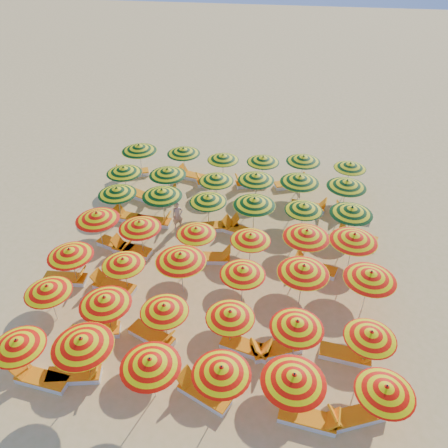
{
  "coord_description": "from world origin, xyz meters",
  "views": [
    {
      "loc": [
        2.26,
        -14.01,
        12.36
      ],
      "look_at": [
        0.0,
        0.5,
        1.6
      ],
      "focal_mm": 35.0,
      "sensor_mm": 36.0,
      "label": 1
    }
  ],
  "objects_px": {
    "lounger_8": "(275,349)",
    "lounger_17": "(154,221)",
    "umbrella_32": "(216,178)",
    "umbrella_35": "(347,184)",
    "lounger_3": "(309,419)",
    "lounger_7": "(247,347)",
    "umbrella_4": "(294,378)",
    "lounger_19": "(240,231)",
    "lounger_28": "(251,183)",
    "umbrella_5": "(386,390)",
    "lounger_11": "(113,286)",
    "lounger_27": "(212,181)",
    "umbrella_16": "(304,269)",
    "lounger_10": "(66,279)",
    "umbrella_23": "(354,237)",
    "lounger_24": "(352,214)",
    "umbrella_3": "(221,370)",
    "umbrella_24": "(117,191)",
    "umbrella_27": "(254,202)",
    "umbrella_41": "(350,166)",
    "lounger_29": "(291,184)",
    "umbrella_15": "(243,271)",
    "lounger_15": "(315,268)",
    "lounger_12": "(117,245)",
    "umbrella_14": "(181,257)",
    "umbrella_2": "(150,362)",
    "lounger_23": "(309,206)",
    "lounger_0": "(41,379)",
    "umbrella_39": "(263,159)",
    "umbrella_26": "(208,199)",
    "umbrella_11": "(371,335)",
    "umbrella_20": "(196,231)",
    "lounger_20": "(357,237)",
    "umbrella_0": "(17,343)",
    "lounger_2": "(203,393)",
    "umbrella_36": "(139,148)",
    "beachgoer_a": "(178,216)",
    "lounger_22": "(161,196)",
    "lounger_26": "(194,176)",
    "umbrella_30": "(124,170)",
    "umbrella_9": "(230,314)",
    "umbrella_31": "(167,172)",
    "umbrella_19": "(140,225)",
    "umbrella_29": "(352,210)",
    "umbrella_28": "(304,207)",
    "umbrella_37": "(183,151)",
    "lounger_5": "(97,331)",
    "umbrella_10": "(297,324)",
    "umbrella_21": "(251,237)",
    "umbrella_17": "(371,276)",
    "umbrella_12": "(70,252)",
    "umbrella_6": "(47,289)",
    "umbrella_1": "(82,342)",
    "umbrella_38": "(223,157)"
  },
  "relations": [
    {
      "from": "umbrella_15",
      "to": "lounger_15",
      "type": "relative_size",
      "value": 1.2
    },
    {
      "from": "umbrella_9",
      "to": "umbrella_39",
      "type": "bearing_deg",
      "value": 89.0
    },
    {
      "from": "umbrella_3",
      "to": "lounger_17",
      "type": "xyz_separation_m",
      "value": [
        -4.67,
        8.7,
        -1.48
      ]
    },
    {
      "from": "lounger_28",
      "to": "lounger_17",
      "type": "bearing_deg",
      "value": 26.83
    },
    {
      "from": "umbrella_19",
      "to": "lounger_19",
      "type": "relative_size",
      "value": 1.04
    },
    {
      "from": "umbrella_23",
      "to": "lounger_24",
      "type": "relative_size",
      "value": 1.19
    },
    {
      "from": "umbrella_11",
      "to": "umbrella_31",
      "type": "relative_size",
      "value": 0.82
    },
    {
      "from": "umbrella_6",
      "to": "umbrella_12",
      "type": "bearing_deg",
      "value": 90.87
    },
    {
      "from": "umbrella_4",
      "to": "lounger_8",
      "type": "relative_size",
      "value": 1.13
    },
    {
      "from": "umbrella_2",
      "to": "umbrella_4",
      "type": "bearing_deg",
      "value": 1.04
    },
    {
      "from": "umbrella_36",
      "to": "lounger_23",
      "type": "bearing_deg",
      "value": -11.24
    },
    {
      "from": "umbrella_1",
      "to": "umbrella_38",
      "type": "distance_m",
      "value": 12.98
    },
    {
      "from": "lounger_11",
      "to": "lounger_27",
      "type": "distance_m",
      "value": 8.94
    },
    {
      "from": "lounger_5",
      "to": "lounger_10",
      "type": "xyz_separation_m",
      "value": [
        -2.26,
        2.36,
        0.0
      ]
    },
    {
      "from": "umbrella_39",
      "to": "lounger_7",
      "type": "relative_size",
      "value": 1.14
    },
    {
      "from": "umbrella_11",
      "to": "umbrella_20",
      "type": "bearing_deg",
      "value": 145.63
    },
    {
      "from": "lounger_3",
      "to": "lounger_7",
      "type": "bearing_deg",
      "value": 139.8
    },
    {
      "from": "umbrella_24",
      "to": "umbrella_26",
      "type": "xyz_separation_m",
      "value": [
        4.28,
        0.1,
        -0.07
      ]
    },
    {
      "from": "umbrella_17",
      "to": "umbrella_12",
      "type": "bearing_deg",
      "value": -178.48
    },
    {
      "from": "lounger_15",
      "to": "lounger_26",
      "type": "bearing_deg",
      "value": -28.37
    },
    {
      "from": "lounger_24",
      "to": "beachgoer_a",
      "type": "distance_m",
      "value": 8.5
    },
    {
      "from": "umbrella_4",
      "to": "lounger_19",
      "type": "bearing_deg",
      "value": 106.53
    },
    {
      "from": "umbrella_10",
      "to": "umbrella_31",
      "type": "xyz_separation_m",
      "value": [
        -6.54,
        8.73,
        0.08
      ]
    },
    {
      "from": "lounger_12",
      "to": "umbrella_14",
      "type": "bearing_deg",
      "value": -13.82
    },
    {
      "from": "lounger_11",
      "to": "lounger_23",
      "type": "bearing_deg",
      "value": -127.25
    },
    {
      "from": "lounger_20",
      "to": "lounger_23",
      "type": "distance_m",
      "value": 3.09
    },
    {
      "from": "umbrella_2",
      "to": "umbrella_26",
      "type": "height_order",
      "value": "umbrella_2"
    },
    {
      "from": "lounger_8",
      "to": "lounger_17",
      "type": "relative_size",
      "value": 1.04
    },
    {
      "from": "umbrella_23",
      "to": "lounger_28",
      "type": "bearing_deg",
      "value": 126.96
    },
    {
      "from": "umbrella_41",
      "to": "lounger_29",
      "type": "xyz_separation_m",
      "value": [
        -2.9,
        0.01,
        -1.39
      ]
    },
    {
      "from": "umbrella_19",
      "to": "umbrella_41",
      "type": "height_order",
      "value": "umbrella_19"
    },
    {
      "from": "umbrella_30",
      "to": "lounger_24",
      "type": "xyz_separation_m",
      "value": [
        11.43,
        0.05,
        -1.5
      ]
    },
    {
      "from": "umbrella_3",
      "to": "umbrella_21",
      "type": "height_order",
      "value": "umbrella_3"
    },
    {
      "from": "lounger_24",
      "to": "lounger_29",
      "type": "distance_m",
      "value": 3.86
    },
    {
      "from": "umbrella_15",
      "to": "umbrella_29",
      "type": "bearing_deg",
      "value": 46.31
    },
    {
      "from": "umbrella_16",
      "to": "lounger_10",
      "type": "xyz_separation_m",
      "value": [
        -9.33,
        -0.21,
        -1.63
      ]
    },
    {
      "from": "umbrella_32",
      "to": "umbrella_35",
      "type": "xyz_separation_m",
      "value": [
        6.22,
        0.16,
        0.17
      ]
    },
    {
      "from": "umbrella_14",
      "to": "lounger_22",
      "type": "distance_m",
      "value": 7.18
    },
    {
      "from": "umbrella_28",
      "to": "umbrella_37",
      "type": "xyz_separation_m",
      "value": [
        -6.47,
        4.37,
        0.09
      ]
    },
    {
      "from": "lounger_11",
      "to": "beachgoer_a",
      "type": "bearing_deg",
      "value": -99.15
    },
    {
      "from": "umbrella_0",
      "to": "umbrella_41",
      "type": "distance_m",
      "value": 17.07
    },
    {
      "from": "umbrella_30",
      "to": "lounger_26",
      "type": "bearing_deg",
      "value": 39.25
    },
    {
      "from": "umbrella_16",
      "to": "lounger_0",
      "type": "xyz_separation_m",
      "value": [
        -8.09,
        -4.69,
        -1.63
      ]
    },
    {
      "from": "umbrella_28",
      "to": "lounger_27",
      "type": "height_order",
      "value": "umbrella_28"
    },
    {
      "from": "umbrella_24",
      "to": "umbrella_27",
      "type": "xyz_separation_m",
      "value": [
        6.4,
        -0.08,
        0.1
      ]
    },
    {
      "from": "lounger_28",
      "to": "umbrella_5",
      "type": "bearing_deg",
      "value": 93.09
    },
    {
      "from": "umbrella_2",
      "to": "lounger_23",
      "type": "bearing_deg",
      "value": 67.18
    },
    {
      "from": "lounger_2",
      "to": "lounger_8",
      "type": "relative_size",
      "value": 1.0
    },
    {
      "from": "umbrella_30",
      "to": "umbrella_0",
      "type": "bearing_deg",
      "value": -88.06
    },
    {
      "from": "umbrella_39",
      "to": "lounger_20",
      "type": "bearing_deg",
      "value": -41.25
    }
  ]
}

